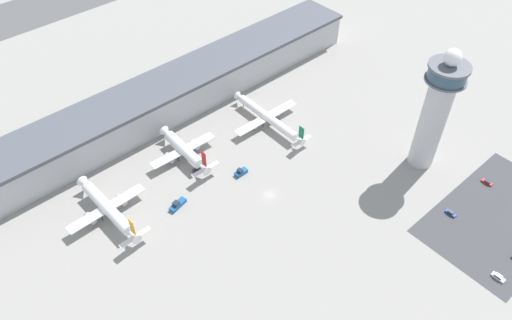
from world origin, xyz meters
TOP-DOWN VIEW (x-y plane):
  - ground_plane at (0.00, 0.00)m, footprint 1000.00×1000.00m
  - terminal_building at (0.00, 70.00)m, footprint 211.98×25.00m
  - runway_strip at (0.00, 208.37)m, footprint 317.97×44.00m
  - control_tower at (61.10, -28.25)m, footprint 15.58×15.58m
  - parking_lot_surface at (58.13, -67.27)m, footprint 64.00×40.00m
  - airplane_gate_alpha at (-53.40, 32.57)m, footprint 32.28×39.52m
  - airplane_gate_bravo at (-12.80, 39.84)m, footprint 30.93×32.97m
  - airplane_gate_charlie at (28.75, 32.58)m, footprint 34.89×44.91m
  - service_truck_catering at (-1.12, 16.49)m, footprint 5.67×2.65m
  - service_truck_fuel at (-12.92, 29.50)m, footprint 5.93×2.57m
  - service_truck_baggage at (-31.01, 19.44)m, footprint 7.99×4.24m
  - car_maroon_suv at (32.98, -80.39)m, footprint 1.84×4.71m
  - car_grey_coupe at (70.91, -54.21)m, footprint 2.02×4.56m
  - car_yellow_taxi at (45.60, -53.52)m, footprint 1.89×4.35m

SIDE VIEW (x-z plane):
  - ground_plane at x=0.00m, z-range 0.00..0.00m
  - runway_strip at x=0.00m, z-range 0.00..0.01m
  - parking_lot_surface at x=58.13m, z-range 0.00..0.01m
  - car_grey_coupe at x=70.91m, z-range -0.17..1.30m
  - car_yellow_taxi at x=45.60m, z-range -0.17..1.33m
  - car_maroon_suv at x=32.98m, z-range -0.17..1.39m
  - service_truck_baggage at x=-31.01m, z-range -0.45..2.50m
  - service_truck_catering at x=-1.12m, z-range -0.45..2.51m
  - service_truck_fuel at x=-12.92m, z-range -0.46..2.54m
  - airplane_gate_charlie at x=28.75m, z-range -1.99..10.16m
  - airplane_gate_bravo at x=-12.80m, z-range -2.60..11.78m
  - airplane_gate_alpha at x=-53.40m, z-range -2.43..11.92m
  - terminal_building at x=0.00m, z-range 0.10..17.61m
  - control_tower at x=61.10m, z-range 0.49..55.47m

